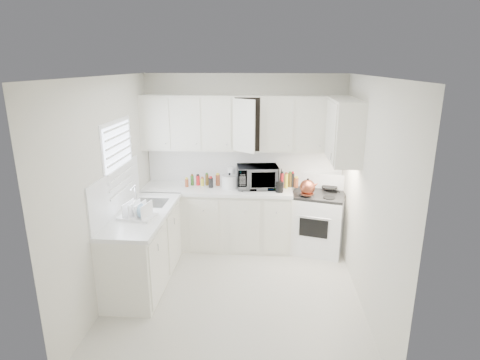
# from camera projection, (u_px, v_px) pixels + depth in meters

# --- Properties ---
(floor) EXTENTS (3.20, 3.20, 0.00)m
(floor) POSITION_uv_depth(u_px,v_px,m) (236.00, 292.00, 4.91)
(floor) COLOR beige
(floor) RESTS_ON ground
(ceiling) EXTENTS (3.20, 3.20, 0.00)m
(ceiling) POSITION_uv_depth(u_px,v_px,m) (235.00, 76.00, 4.18)
(ceiling) COLOR white
(ceiling) RESTS_ON ground
(wall_back) EXTENTS (3.00, 0.00, 3.00)m
(wall_back) POSITION_uv_depth(u_px,v_px,m) (244.00, 160.00, 6.08)
(wall_back) COLOR beige
(wall_back) RESTS_ON ground
(wall_front) EXTENTS (3.00, 0.00, 3.00)m
(wall_front) POSITION_uv_depth(u_px,v_px,m) (218.00, 258.00, 3.02)
(wall_front) COLOR beige
(wall_front) RESTS_ON ground
(wall_left) EXTENTS (0.00, 3.20, 3.20)m
(wall_left) POSITION_uv_depth(u_px,v_px,m) (109.00, 190.00, 4.66)
(wall_left) COLOR beige
(wall_left) RESTS_ON ground
(wall_right) EXTENTS (0.00, 3.20, 3.20)m
(wall_right) POSITION_uv_depth(u_px,v_px,m) (368.00, 196.00, 4.44)
(wall_right) COLOR beige
(wall_right) RESTS_ON ground
(window_blinds) EXTENTS (0.06, 0.96, 1.06)m
(window_blinds) POSITION_uv_depth(u_px,v_px,m) (120.00, 162.00, 4.92)
(window_blinds) COLOR white
(window_blinds) RESTS_ON wall_left
(lower_cabinets_back) EXTENTS (2.22, 0.60, 0.90)m
(lower_cabinets_back) POSITION_uv_depth(u_px,v_px,m) (218.00, 218.00, 6.06)
(lower_cabinets_back) COLOR beige
(lower_cabinets_back) RESTS_ON floor
(lower_cabinets_left) EXTENTS (0.60, 1.60, 0.90)m
(lower_cabinets_left) POSITION_uv_depth(u_px,v_px,m) (144.00, 249.00, 5.06)
(lower_cabinets_left) COLOR beige
(lower_cabinets_left) RESTS_ON floor
(countertop_back) EXTENTS (2.24, 0.64, 0.05)m
(countertop_back) POSITION_uv_depth(u_px,v_px,m) (217.00, 189.00, 5.92)
(countertop_back) COLOR silver
(countertop_back) RESTS_ON lower_cabinets_back
(countertop_left) EXTENTS (0.64, 1.62, 0.05)m
(countertop_left) POSITION_uv_depth(u_px,v_px,m) (142.00, 214.00, 4.93)
(countertop_left) COLOR silver
(countertop_left) RESTS_ON lower_cabinets_left
(backsplash_back) EXTENTS (2.98, 0.02, 0.55)m
(backsplash_back) POSITION_uv_depth(u_px,v_px,m) (244.00, 165.00, 6.09)
(backsplash_back) COLOR silver
(backsplash_back) RESTS_ON wall_back
(backsplash_left) EXTENTS (0.02, 1.60, 0.55)m
(backsplash_left) POSITION_uv_depth(u_px,v_px,m) (117.00, 191.00, 4.87)
(backsplash_left) COLOR silver
(backsplash_left) RESTS_ON wall_left
(upper_cabinets_back) EXTENTS (3.00, 0.33, 0.80)m
(upper_cabinets_back) POSITION_uv_depth(u_px,v_px,m) (244.00, 150.00, 5.87)
(upper_cabinets_back) COLOR beige
(upper_cabinets_back) RESTS_ON wall_back
(upper_cabinets_right) EXTENTS (0.33, 0.90, 0.80)m
(upper_cabinets_right) POSITION_uv_depth(u_px,v_px,m) (342.00, 161.00, 5.18)
(upper_cabinets_right) COLOR beige
(upper_cabinets_right) RESTS_ON wall_right
(sink) EXTENTS (0.42, 0.38, 0.30)m
(sink) POSITION_uv_depth(u_px,v_px,m) (150.00, 194.00, 5.22)
(sink) COLOR gray
(sink) RESTS_ON countertop_left
(stove) EXTENTS (0.89, 0.79, 1.16)m
(stove) POSITION_uv_depth(u_px,v_px,m) (317.00, 214.00, 5.87)
(stove) COLOR white
(stove) RESTS_ON floor
(tea_kettle) EXTENTS (0.31, 0.27, 0.25)m
(tea_kettle) POSITION_uv_depth(u_px,v_px,m) (308.00, 186.00, 5.59)
(tea_kettle) COLOR maroon
(tea_kettle) RESTS_ON stove
(frying_pan) EXTENTS (0.37, 0.46, 0.04)m
(frying_pan) POSITION_uv_depth(u_px,v_px,m) (330.00, 187.00, 5.90)
(frying_pan) COLOR black
(frying_pan) RESTS_ON stove
(microwave) EXTENTS (0.64, 0.41, 0.41)m
(microwave) POSITION_uv_depth(u_px,v_px,m) (257.00, 175.00, 5.85)
(microwave) COLOR gray
(microwave) RESTS_ON countertop_back
(rice_cooker) EXTENTS (0.23, 0.23, 0.23)m
(rice_cooker) POSITION_uv_depth(u_px,v_px,m) (230.00, 181.00, 5.86)
(rice_cooker) COLOR white
(rice_cooker) RESTS_ON countertop_back
(paper_towel) EXTENTS (0.12, 0.12, 0.27)m
(paper_towel) POSITION_uv_depth(u_px,v_px,m) (231.00, 176.00, 6.01)
(paper_towel) COLOR white
(paper_towel) RESTS_ON countertop_back
(utensil_crock) EXTENTS (0.12, 0.12, 0.36)m
(utensil_crock) POSITION_uv_depth(u_px,v_px,m) (280.00, 180.00, 5.65)
(utensil_crock) COLOR black
(utensil_crock) RESTS_ON countertop_back
(dish_rack) EXTENTS (0.45, 0.37, 0.22)m
(dish_rack) POSITION_uv_depth(u_px,v_px,m) (137.00, 209.00, 4.72)
(dish_rack) COLOR white
(dish_rack) RESTS_ON countertop_left
(spice_left_0) EXTENTS (0.06, 0.06, 0.13)m
(spice_left_0) POSITION_uv_depth(u_px,v_px,m) (188.00, 180.00, 6.05)
(spice_left_0) COLOR #A04D2B
(spice_left_0) RESTS_ON countertop_back
(spice_left_1) EXTENTS (0.06, 0.06, 0.13)m
(spice_left_1) POSITION_uv_depth(u_px,v_px,m) (192.00, 182.00, 5.96)
(spice_left_1) COLOR #316722
(spice_left_1) RESTS_ON countertop_back
(spice_left_2) EXTENTS (0.06, 0.06, 0.13)m
(spice_left_2) POSITION_uv_depth(u_px,v_px,m) (198.00, 181.00, 6.04)
(spice_left_2) COLOR red
(spice_left_2) RESTS_ON countertop_back
(spice_left_3) EXTENTS (0.06, 0.06, 0.13)m
(spice_left_3) POSITION_uv_depth(u_px,v_px,m) (202.00, 182.00, 5.95)
(spice_left_3) COLOR yellow
(spice_left_3) RESTS_ON countertop_back
(spice_left_4) EXTENTS (0.06, 0.06, 0.13)m
(spice_left_4) POSITION_uv_depth(u_px,v_px,m) (208.00, 181.00, 6.03)
(spice_left_4) COLOR brown
(spice_left_4) RESTS_ON countertop_back
(spice_left_5) EXTENTS (0.06, 0.06, 0.13)m
(spice_left_5) POSITION_uv_depth(u_px,v_px,m) (212.00, 183.00, 5.94)
(spice_left_5) COLOR black
(spice_left_5) RESTS_ON countertop_back
(spice_left_6) EXTENTS (0.06, 0.06, 0.13)m
(spice_left_6) POSITION_uv_depth(u_px,v_px,m) (217.00, 181.00, 6.02)
(spice_left_6) COLOR #A04D2B
(spice_left_6) RESTS_ON countertop_back
(sauce_right_0) EXTENTS (0.06, 0.06, 0.19)m
(sauce_right_0) POSITION_uv_depth(u_px,v_px,m) (282.00, 180.00, 5.98)
(sauce_right_0) COLOR red
(sauce_right_0) RESTS_ON countertop_back
(sauce_right_1) EXTENTS (0.06, 0.06, 0.19)m
(sauce_right_1) POSITION_uv_depth(u_px,v_px,m) (286.00, 181.00, 5.91)
(sauce_right_1) COLOR yellow
(sauce_right_1) RESTS_ON countertop_back
(sauce_right_2) EXTENTS (0.06, 0.06, 0.19)m
(sauce_right_2) POSITION_uv_depth(u_px,v_px,m) (289.00, 180.00, 5.97)
(sauce_right_2) COLOR brown
(sauce_right_2) RESTS_ON countertop_back
(sauce_right_3) EXTENTS (0.06, 0.06, 0.19)m
(sauce_right_3) POSITION_uv_depth(u_px,v_px,m) (293.00, 181.00, 5.91)
(sauce_right_3) COLOR black
(sauce_right_3) RESTS_ON countertop_back
(sauce_right_4) EXTENTS (0.06, 0.06, 0.19)m
(sauce_right_4) POSITION_uv_depth(u_px,v_px,m) (296.00, 180.00, 5.96)
(sauce_right_4) COLOR #A04D2B
(sauce_right_4) RESTS_ON countertop_back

